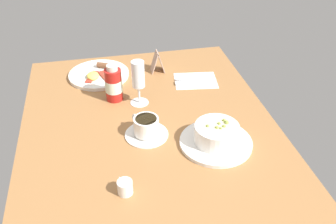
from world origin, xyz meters
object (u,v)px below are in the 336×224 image
porridge_bowl (216,136)px  cutlery_setting (194,80)px  coffee_cup (146,128)px  wine_glass (138,77)px  breakfast_plate (99,74)px  menu_card (157,62)px  creamer_jug (125,187)px  sauce_bottle_red (114,84)px

porridge_bowl → cutlery_setting: 39.45cm
cutlery_setting → coffee_cup: coffee_cup is taller
wine_glass → breakfast_plate: bearing=30.6°
wine_glass → breakfast_plate: 27.96cm
wine_glass → menu_card: bearing=-26.0°
breakfast_plate → creamer_jug: bearing=-177.1°
menu_card → sauce_bottle_red: bearing=132.7°
coffee_cup → breakfast_plate: coffee_cup is taller
porridge_bowl → menu_card: bearing=10.3°
porridge_bowl → wine_glass: wine_glass is taller
porridge_bowl → menu_card: (50.12, 9.11, 1.12)cm
cutlery_setting → sauce_bottle_red: 33.38cm
creamer_jug → breakfast_plate: creamer_jug is taller
cutlery_setting → coffee_cup: 38.82cm
coffee_cup → breakfast_plate: (41.70, 12.79, -2.02)cm
porridge_bowl → wine_glass: bearing=35.4°
creamer_jug → menu_card: (64.53, -20.77, 2.28)cm
coffee_cup → sauce_bottle_red: size_ratio=1.00×
breakfast_plate → menu_card: size_ratio=2.73×
menu_card → porridge_bowl: bearing=-169.7°
porridge_bowl → creamer_jug: (-14.41, 29.88, -1.15)cm
porridge_bowl → creamer_jug: 33.19cm
cutlery_setting → coffee_cup: (-30.28, 24.15, 2.68)cm
cutlery_setting → menu_card: 17.36cm
creamer_jug → breakfast_plate: (64.99, 3.35, -1.17)cm
porridge_bowl → creamer_jug: porridge_bowl is taller
porridge_bowl → breakfast_plate: bearing=33.3°
sauce_bottle_red → menu_card: size_ratio=1.58×
sauce_bottle_red → wine_glass: bearing=-116.9°
wine_glass → breakfast_plate: wine_glass is taller
wine_glass → menu_card: size_ratio=1.88×
coffee_cup → menu_card: size_ratio=1.58×
cutlery_setting → creamer_jug: 63.26cm
porridge_bowl → cutlery_setting: bearing=-5.4°
coffee_cup → menu_card: (41.24, -11.32, 1.42)cm
porridge_bowl → menu_card: size_ratio=2.56×
creamer_jug → wine_glass: bearing=-13.3°
wine_glass → cutlery_setting: bearing=-64.7°
cutlery_setting → breakfast_plate: size_ratio=0.75×
porridge_bowl → creamer_jug: bearing=115.7°
porridge_bowl → coffee_cup: bearing=66.5°
cutlery_setting → wine_glass: (-11.17, 23.60, 10.36)cm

